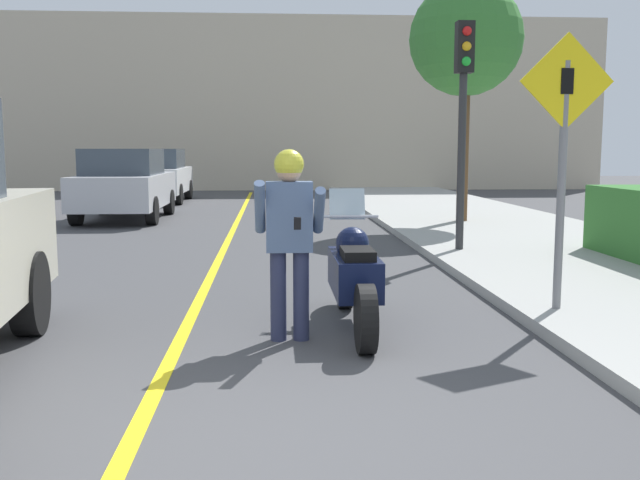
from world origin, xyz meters
TOP-DOWN VIEW (x-y plane):
  - ground_plane at (0.00, 0.00)m, footprint 80.00×80.00m
  - road_center_line at (-0.60, 6.00)m, footprint 0.12×36.00m
  - building_backdrop at (0.00, 26.00)m, footprint 28.00×1.20m
  - motorcycle at (0.98, 2.74)m, footprint 0.62×2.27m
  - person_biker at (0.37, 2.33)m, footprint 0.59×0.46m
  - crossing_sign at (3.00, 2.90)m, footprint 0.91×0.08m
  - traffic_light at (3.13, 7.04)m, footprint 0.26×0.30m
  - street_tree at (4.34, 11.44)m, footprint 2.40×2.40m
  - parked_car_silver at (-3.27, 13.39)m, footprint 1.88×4.20m
  - parked_car_white at (-3.43, 19.17)m, footprint 1.88×4.20m

SIDE VIEW (x-z plane):
  - ground_plane at x=0.00m, z-range 0.00..0.00m
  - road_center_line at x=-0.60m, z-range 0.00..0.01m
  - motorcycle at x=0.98m, z-range -0.15..1.13m
  - parked_car_silver at x=-3.27m, z-range 0.02..1.70m
  - parked_car_white at x=-3.43m, z-range 0.02..1.70m
  - person_biker at x=0.37m, z-range 0.18..1.85m
  - crossing_sign at x=3.00m, z-range 0.39..3.03m
  - traffic_light at x=3.13m, z-range 0.81..4.26m
  - building_backdrop at x=0.00m, z-range 0.00..7.01m
  - street_tree at x=4.34m, z-range 1.43..6.50m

